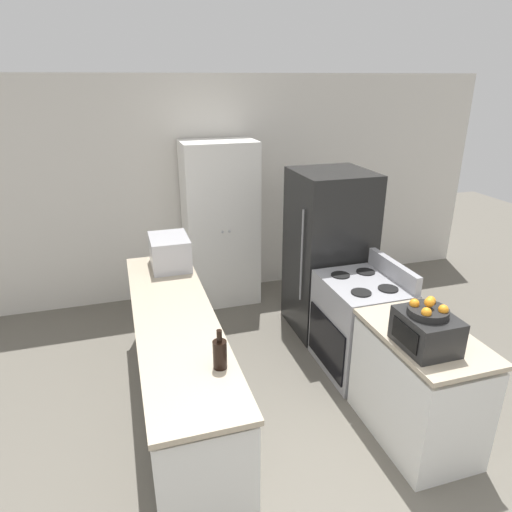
{
  "coord_description": "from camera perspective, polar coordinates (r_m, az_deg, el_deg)",
  "views": [
    {
      "loc": [
        -1.13,
        -1.71,
        2.56
      ],
      "look_at": [
        0.0,
        1.95,
        1.05
      ],
      "focal_mm": 32.0,
      "sensor_mm": 36.0,
      "label": 1
    }
  ],
  "objects": [
    {
      "name": "pantry_cabinet",
      "position": [
        5.34,
        -4.47,
        3.96
      ],
      "size": [
        0.83,
        0.56,
        1.91
      ],
      "color": "white",
      "rests_on": "ground_plane"
    },
    {
      "name": "wall_back",
      "position": [
        5.56,
        -4.99,
        8.32
      ],
      "size": [
        7.0,
        0.06,
        2.6
      ],
      "color": "silver",
      "rests_on": "ground_plane"
    },
    {
      "name": "counter_right",
      "position": [
        3.69,
        19.48,
        -15.24
      ],
      "size": [
        0.6,
        0.97,
        0.88
      ],
      "color": "silver",
      "rests_on": "ground_plane"
    },
    {
      "name": "fruit_bowl",
      "position": [
        3.16,
        20.72,
        -6.33
      ],
      "size": [
        0.26,
        0.26,
        0.12
      ],
      "color": "black",
      "rests_on": "toaster_oven"
    },
    {
      "name": "microwave",
      "position": [
        4.35,
        -10.71,
        0.51
      ],
      "size": [
        0.36,
        0.46,
        0.3
      ],
      "color": "#B2B2B7",
      "rests_on": "counter_left"
    },
    {
      "name": "counter_left",
      "position": [
        3.77,
        -9.71,
        -13.34
      ],
      "size": [
        0.6,
        2.56,
        0.88
      ],
      "color": "silver",
      "rests_on": "ground_plane"
    },
    {
      "name": "stove",
      "position": [
        4.31,
        12.8,
        -8.44
      ],
      "size": [
        0.66,
        0.78,
        1.04
      ],
      "color": "#9E9EA3",
      "rests_on": "ground_plane"
    },
    {
      "name": "refrigerator",
      "position": [
        4.8,
        9.02,
        0.4
      ],
      "size": [
        0.77,
        0.75,
        1.71
      ],
      "color": "black",
      "rests_on": "ground_plane"
    },
    {
      "name": "wine_bottle",
      "position": [
        2.86,
        -4.54,
        -12.05
      ],
      "size": [
        0.09,
        0.09,
        0.26
      ],
      "color": "black",
      "rests_on": "counter_left"
    },
    {
      "name": "toaster_oven",
      "position": [
        3.24,
        20.5,
        -8.79
      ],
      "size": [
        0.33,
        0.39,
        0.24
      ],
      "color": "black",
      "rests_on": "counter_right"
    }
  ]
}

